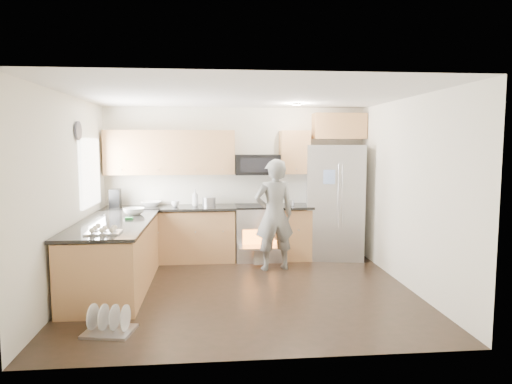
{
  "coord_description": "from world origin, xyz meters",
  "views": [
    {
      "loc": [
        -0.4,
        -5.97,
        1.97
      ],
      "look_at": [
        0.21,
        0.5,
        1.29
      ],
      "focal_mm": 32.0,
      "sensor_mm": 36.0,
      "label": 1
    }
  ],
  "objects": [
    {
      "name": "ground",
      "position": [
        0.0,
        0.0,
        0.0
      ],
      "size": [
        4.5,
        4.5,
        0.0
      ],
      "primitive_type": "plane",
      "color": "black",
      "rests_on": "ground"
    },
    {
      "name": "person",
      "position": [
        0.54,
        1.01,
        0.87
      ],
      "size": [
        0.7,
        0.52,
        1.74
      ],
      "primitive_type": "imported",
      "rotation": [
        0.0,
        0.0,
        3.32
      ],
      "color": "gray",
      "rests_on": "ground"
    },
    {
      "name": "back_cabinet_run",
      "position": [
        -0.59,
        1.75,
        0.96
      ],
      "size": [
        4.45,
        0.64,
        2.5
      ],
      "color": "tan",
      "rests_on": "ground"
    },
    {
      "name": "peninsula",
      "position": [
        -1.75,
        0.25,
        0.46
      ],
      "size": [
        0.96,
        2.36,
        1.02
      ],
      "color": "tan",
      "rests_on": "ground"
    },
    {
      "name": "dish_rack",
      "position": [
        -1.5,
        -1.25,
        0.08
      ],
      "size": [
        0.56,
        0.48,
        0.3
      ],
      "rotation": [
        0.0,
        0.0,
        -0.19
      ],
      "color": "#B7B7BC",
      "rests_on": "ground"
    },
    {
      "name": "stove_range",
      "position": [
        0.35,
        1.69,
        0.68
      ],
      "size": [
        0.76,
        0.97,
        1.79
      ],
      "color": "#B7B7BC",
      "rests_on": "ground"
    },
    {
      "name": "refrigerator",
      "position": [
        1.68,
        1.7,
        0.98
      ],
      "size": [
        1.07,
        0.9,
        1.96
      ],
      "rotation": [
        0.0,
        0.0,
        -0.17
      ],
      "color": "#B7B7BC",
      "rests_on": "ground"
    },
    {
      "name": "room_shell",
      "position": [
        -0.04,
        0.02,
        1.67
      ],
      "size": [
        4.54,
        4.04,
        2.62
      ],
      "color": "white",
      "rests_on": "ground"
    }
  ]
}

